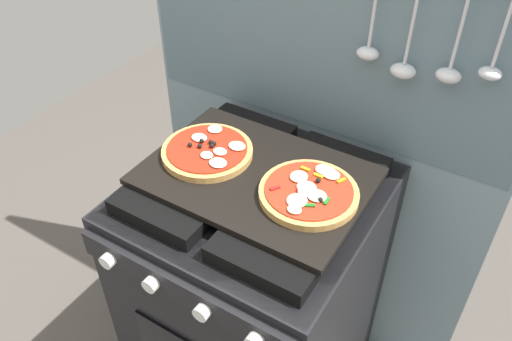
{
  "coord_description": "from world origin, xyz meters",
  "views": [
    {
      "loc": [
        0.51,
        -0.82,
        1.72
      ],
      "look_at": [
        0.0,
        0.0,
        0.93
      ],
      "focal_mm": 36.24,
      "sensor_mm": 36.0,
      "label": 1
    }
  ],
  "objects_px": {
    "stove": "(256,293)",
    "pizza_right": "(309,192)",
    "pizza_left": "(208,151)",
    "baking_tray": "(256,176)"
  },
  "relations": [
    {
      "from": "baking_tray",
      "to": "stove",
      "type": "bearing_deg",
      "value": -90.0
    },
    {
      "from": "stove",
      "to": "pizza_left",
      "type": "relative_size",
      "value": 3.88
    },
    {
      "from": "pizza_right",
      "to": "stove",
      "type": "bearing_deg",
      "value": 178.78
    },
    {
      "from": "stove",
      "to": "pizza_left",
      "type": "bearing_deg",
      "value": 178.66
    },
    {
      "from": "stove",
      "to": "pizza_right",
      "type": "relative_size",
      "value": 3.88
    },
    {
      "from": "stove",
      "to": "pizza_right",
      "type": "height_order",
      "value": "pizza_right"
    },
    {
      "from": "pizza_left",
      "to": "baking_tray",
      "type": "bearing_deg",
      "value": -0.69
    },
    {
      "from": "pizza_left",
      "to": "pizza_right",
      "type": "relative_size",
      "value": 1.0
    },
    {
      "from": "pizza_left",
      "to": "pizza_right",
      "type": "height_order",
      "value": "same"
    },
    {
      "from": "baking_tray",
      "to": "pizza_right",
      "type": "height_order",
      "value": "pizza_right"
    }
  ]
}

